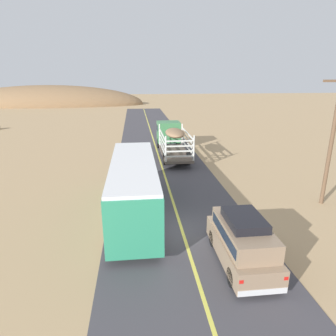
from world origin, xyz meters
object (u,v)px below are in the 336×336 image
at_px(livestock_truck, 171,136).
at_px(bus, 134,187).
at_px(suv_near, 243,240).
at_px(power_pole_near, 332,136).

relative_size(livestock_truck, bus, 0.97).
bearing_deg(suv_near, livestock_truck, 91.92).
xyz_separation_m(livestock_truck, bus, (-3.89, -14.35, -0.04)).
relative_size(suv_near, power_pole_near, 0.57).
bearing_deg(livestock_truck, suv_near, -88.08).
bearing_deg(suv_near, bus, 130.77).
bearing_deg(livestock_truck, bus, -105.15).
bearing_deg(suv_near, power_pole_near, 37.15).
bearing_deg(bus, suv_near, -49.23).
bearing_deg(bus, livestock_truck, 74.85).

